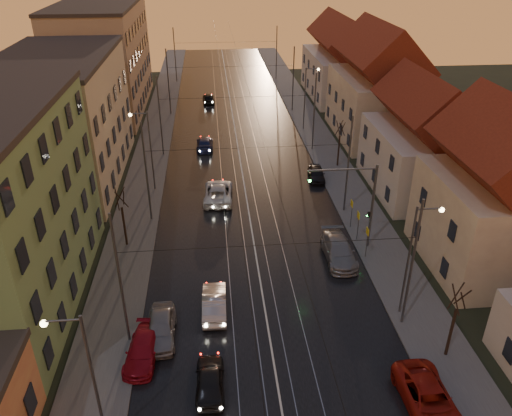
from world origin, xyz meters
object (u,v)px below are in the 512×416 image
object	(u,v)px
driving_car_1	(214,303)
parked_right_1	(339,251)
driving_car_2	(218,192)
parked_right_2	(316,174)
parked_left_3	(161,328)
parked_left_2	(143,350)
driving_car_3	(205,144)
street_lamp_0	(85,370)
street_lamp_3	(307,92)
street_lamp_1	(415,251)
traffic_light_mast	(361,197)
driving_car_0	(210,380)
driving_car_4	(209,98)
parked_right_0	(429,400)
street_lamp_2	(147,144)

from	to	relation	value
driving_car_1	parked_right_1	bearing A→B (deg)	-150.32
driving_car_2	parked_right_2	xyz separation A→B (m)	(10.07, 3.53, -0.12)
driving_car_1	parked_left_3	xyz separation A→B (m)	(-3.32, -2.13, 0.02)
parked_left_2	parked_right_2	world-z (taller)	parked_right_2
driving_car_3	parked_left_2	distance (m)	33.15
street_lamp_0	street_lamp_3	world-z (taller)	same
driving_car_1	driving_car_2	world-z (taller)	driving_car_2
street_lamp_1	driving_car_3	world-z (taller)	street_lamp_1
driving_car_1	street_lamp_1	bearing A→B (deg)	175.02
parked_left_3	street_lamp_1	bearing A→B (deg)	2.65
street_lamp_1	parked_left_2	xyz separation A→B (m)	(-16.70, -2.51, -4.26)
traffic_light_mast	driving_car_0	distance (m)	18.05
driving_car_0	parked_left_3	size ratio (longest dim) A/B	0.89
driving_car_3	driving_car_4	distance (m)	18.77
driving_car_2	parked_right_1	distance (m)	14.05
driving_car_4	street_lamp_1	bearing A→B (deg)	101.54
driving_car_1	driving_car_3	bearing A→B (deg)	-87.93
street_lamp_3	parked_right_1	bearing A→B (deg)	-95.49
parked_left_2	parked_left_3	bearing A→B (deg)	66.43
driving_car_2	driving_car_1	bearing A→B (deg)	90.99
driving_car_1	driving_car_2	xyz separation A→B (m)	(0.70, 16.13, 0.06)
street_lamp_3	parked_right_1	world-z (taller)	street_lamp_3
parked_left_2	driving_car_1	bearing A→B (deg)	47.64
driving_car_2	driving_car_4	world-z (taller)	driving_car_2
traffic_light_mast	parked_right_0	bearing A→B (deg)	-91.45
driving_car_1	parked_right_1	xyz separation A→B (m)	(9.61, 5.26, 0.04)
street_lamp_1	parked_right_1	size ratio (longest dim) A/B	1.51
street_lamp_0	driving_car_0	xyz separation A→B (m)	(5.40, 2.82, -4.22)
street_lamp_2	street_lamp_1	bearing A→B (deg)	-47.68
driving_car_0	parked_right_2	distance (m)	28.41
driving_car_0	driving_car_3	world-z (taller)	driving_car_3
driving_car_1	parked_left_2	distance (m)	5.71
parked_right_2	parked_left_2	bearing A→B (deg)	-117.53
parked_left_3	parked_right_1	bearing A→B (deg)	29.40
driving_car_1	driving_car_4	xyz separation A→B (m)	(0.07, 47.90, -0.03)
traffic_light_mast	driving_car_0	size ratio (longest dim) A/B	1.85
driving_car_4	parked_left_2	size ratio (longest dim) A/B	0.96
street_lamp_0	parked_left_2	size ratio (longest dim) A/B	1.86
driving_car_0	street_lamp_3	bearing A→B (deg)	-106.18
street_lamp_3	parked_right_2	bearing A→B (deg)	-96.32
parked_right_0	parked_left_3	bearing A→B (deg)	153.57
street_lamp_1	parked_right_0	bearing A→B (deg)	-101.20
parked_right_1	driving_car_3	bearing A→B (deg)	113.62
street_lamp_2	parked_left_2	distance (m)	22.95
street_lamp_1	parked_left_3	bearing A→B (deg)	-176.97
street_lamp_3	traffic_light_mast	size ratio (longest dim) A/B	1.11
driving_car_1	parked_right_2	distance (m)	22.42
street_lamp_3	driving_car_2	size ratio (longest dim) A/B	1.42
street_lamp_3	traffic_light_mast	world-z (taller)	street_lamp_3
parked_left_2	street_lamp_0	bearing A→B (deg)	-99.42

